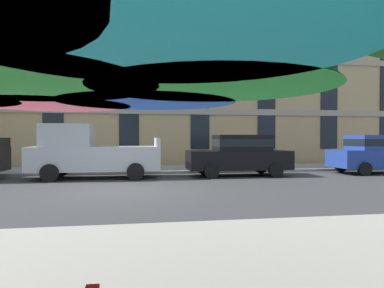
{
  "coord_description": "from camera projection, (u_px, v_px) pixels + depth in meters",
  "views": [
    {
      "loc": [
        0.44,
        -10.6,
        1.63
      ],
      "look_at": [
        2.67,
        3.2,
        1.4
      ],
      "focal_mm": 31.92,
      "sensor_mm": 36.0,
      "label": 1
    }
  ],
  "objects": [
    {
      "name": "ground_plane",
      "position": [
        123.0,
        192.0,
        10.41
      ],
      "size": [
        120.0,
        120.0,
        0.0
      ],
      "primitive_type": "plane",
      "color": "#38383A"
    },
    {
      "name": "sidewalk_far",
      "position": [
        128.0,
        170.0,
        17.13
      ],
      "size": [
        56.0,
        3.6,
        0.12
      ],
      "primitive_type": "cube",
      "color": "gray",
      "rests_on": "ground"
    },
    {
      "name": "apartment_building",
      "position": [
        131.0,
        52.0,
        25.08
      ],
      "size": [
        36.68,
        12.08,
        16.0
      ],
      "color": "tan",
      "rests_on": "ground"
    },
    {
      "name": "pickup_silver",
      "position": [
        90.0,
        153.0,
        13.82
      ],
      "size": [
        5.1,
        2.12,
        2.2
      ],
      "color": "#A8AAB2",
      "rests_on": "ground"
    },
    {
      "name": "sedan_black",
      "position": [
        239.0,
        154.0,
        14.82
      ],
      "size": [
        4.4,
        1.98,
        1.78
      ],
      "color": "black",
      "rests_on": "ground"
    },
    {
      "name": "sedan_blue",
      "position": [
        378.0,
        153.0,
        15.89
      ],
      "size": [
        4.4,
        1.98,
        1.78
      ],
      "color": "navy",
      "rests_on": "ground"
    }
  ]
}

